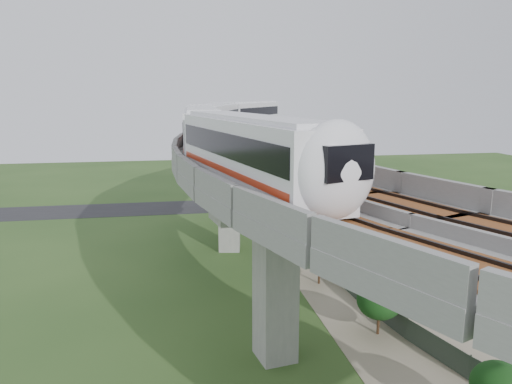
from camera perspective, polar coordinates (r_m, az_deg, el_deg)
The scene contains 14 objects.
ground at distance 39.71m, azimuth -2.43°, elevation -11.14°, with size 160.00×160.00×0.00m, color #2A491D.
dirt_lot at distance 42.04m, azimuth 17.57°, elevation -10.35°, with size 18.00×26.00×0.04m, color gray.
asphalt_road at distance 68.28m, azimuth -5.86°, elevation -1.63°, with size 60.00×8.00×0.03m, color #232326.
viaduct at distance 37.93m, azimuth 3.22°, elevation 2.03°, with size 19.58×73.98×11.40m.
metro_train at distance 46.26m, azimuth -2.80°, elevation 7.73°, with size 15.78×60.54×3.64m.
fence at distance 41.78m, azimuth 11.11°, elevation -9.09°, with size 3.87×38.73×1.50m.
tree_0 at distance 62.41m, azimuth 5.79°, elevation -1.15°, with size 2.23×2.23×2.78m.
tree_1 at distance 53.72m, azimuth 3.89°, elevation -2.54°, with size 2.00×2.00×3.22m.
tree_2 at distance 48.53m, azimuth 4.66°, elevation -4.61°, with size 2.40×2.40×2.92m.
tree_3 at distance 40.46m, azimuth 7.26°, elevation -7.48°, with size 2.18×2.18×3.12m.
tree_4 at distance 32.98m, azimuth 13.93°, elevation -11.92°, with size 2.85×2.85×3.53m.
car_white at distance 39.47m, azimuth 16.74°, elevation -10.86°, with size 1.28×3.19×1.09m, color silver.
car_red at distance 41.76m, azimuth 24.33°, elevation -10.18°, with size 1.13×3.24×1.07m, color maroon.
car_dark at distance 44.84m, azimuth 10.16°, elevation -7.76°, with size 1.72×4.23×1.23m, color black.
Camera 1 is at (-4.89, -36.42, 15.06)m, focal length 35.00 mm.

